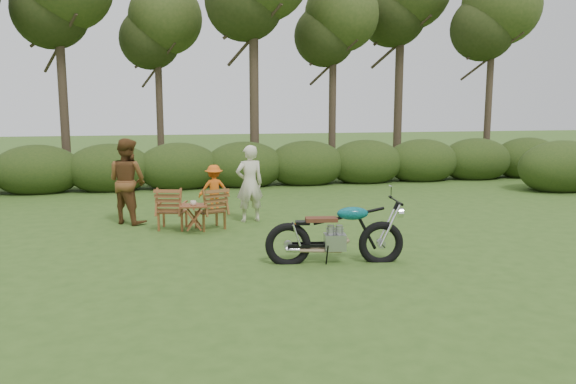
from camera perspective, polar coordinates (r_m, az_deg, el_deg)
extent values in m
plane|color=#314F1A|center=(8.96, 4.13, -7.46)|extent=(80.00, 80.00, 0.00)
cylinder|color=#382B1E|center=(19.57, -22.02, 11.42)|extent=(0.28, 0.28, 7.20)
cylinder|color=#382B1E|center=(20.43, -12.98, 10.44)|extent=(0.24, 0.24, 6.30)
sphere|color=#304319|center=(20.58, -13.18, 15.90)|extent=(2.52, 2.52, 2.52)
cylinder|color=#382B1E|center=(18.52, -3.49, 12.92)|extent=(0.30, 0.30, 7.65)
cylinder|color=#382B1E|center=(20.25, 4.56, 10.90)|extent=(0.26, 0.26, 6.48)
sphere|color=#304319|center=(20.42, 4.63, 16.56)|extent=(2.59, 2.59, 2.59)
cylinder|color=#382B1E|center=(22.37, 11.25, 12.42)|extent=(0.32, 0.32, 7.92)
cylinder|color=#382B1E|center=(21.58, 19.82, 10.77)|extent=(0.24, 0.24, 6.84)
sphere|color=#304319|center=(21.77, 20.12, 16.36)|extent=(2.74, 2.74, 2.74)
ellipsoid|color=#203513|center=(17.67, -24.11, 1.97)|extent=(2.52, 1.68, 1.51)
ellipsoid|color=#203513|center=(17.38, -17.64, 2.23)|extent=(2.52, 1.68, 1.51)
ellipsoid|color=#203513|center=(17.33, -11.03, 2.47)|extent=(2.52, 1.68, 1.51)
ellipsoid|color=#203513|center=(17.51, -4.47, 2.67)|extent=(2.52, 1.68, 1.51)
ellipsoid|color=#203513|center=(17.91, 1.88, 2.83)|extent=(2.52, 1.68, 1.51)
ellipsoid|color=#203513|center=(18.51, 7.88, 2.95)|extent=(2.52, 1.68, 1.51)
ellipsoid|color=#203513|center=(19.31, 13.45, 3.03)|extent=(2.52, 1.68, 1.51)
ellipsoid|color=#203513|center=(20.27, 18.54, 3.08)|extent=(2.52, 1.68, 1.51)
ellipsoid|color=#203513|center=(21.38, 23.13, 3.11)|extent=(2.52, 1.68, 1.51)
ellipsoid|color=#203513|center=(18.40, 26.06, 2.23)|extent=(2.70, 1.80, 1.62)
imported|color=#F1DBC6|center=(11.16, -9.60, -1.11)|extent=(0.15, 0.15, 0.09)
imported|color=beige|center=(12.26, -3.89, -2.99)|extent=(0.65, 0.48, 1.66)
imported|color=brown|center=(12.54, -15.83, -3.04)|extent=(1.12, 1.10, 1.82)
imported|color=#DE5C14|center=(13.36, -7.47, -2.06)|extent=(0.73, 0.43, 1.12)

